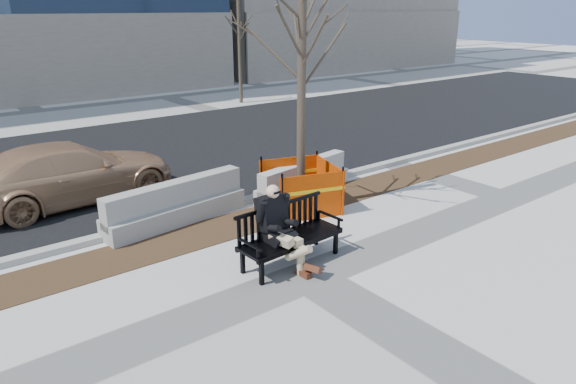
{
  "coord_description": "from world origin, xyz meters",
  "views": [
    {
      "loc": [
        -5.02,
        -5.93,
        4.29
      ],
      "look_at": [
        0.47,
        1.15,
        1.08
      ],
      "focal_mm": 32.34,
      "sensor_mm": 36.0,
      "label": 1
    }
  ],
  "objects_px": {
    "jersey_barrier_left": "(177,222)",
    "jersey_barrier_right": "(303,194)",
    "tree_fence": "(300,208)",
    "bench": "(291,263)",
    "sedan": "(74,201)",
    "seated_man": "(277,266)"
  },
  "relations": [
    {
      "from": "seated_man",
      "to": "jersey_barrier_left",
      "type": "distance_m",
      "value": 2.92
    },
    {
      "from": "bench",
      "to": "tree_fence",
      "type": "bearing_deg",
      "value": 43.94
    },
    {
      "from": "seated_man",
      "to": "jersey_barrier_right",
      "type": "xyz_separation_m",
      "value": [
        2.74,
        2.62,
        0.0
      ]
    },
    {
      "from": "sedan",
      "to": "jersey_barrier_right",
      "type": "relative_size",
      "value": 1.68
    },
    {
      "from": "seated_man",
      "to": "jersey_barrier_right",
      "type": "distance_m",
      "value": 3.8
    },
    {
      "from": "sedan",
      "to": "seated_man",
      "type": "bearing_deg",
      "value": -166.17
    },
    {
      "from": "sedan",
      "to": "tree_fence",
      "type": "bearing_deg",
      "value": -137.31
    },
    {
      "from": "seated_man",
      "to": "bench",
      "type": "bearing_deg",
      "value": -11.42
    },
    {
      "from": "seated_man",
      "to": "tree_fence",
      "type": "relative_size",
      "value": 0.27
    },
    {
      "from": "jersey_barrier_right",
      "to": "tree_fence",
      "type": "bearing_deg",
      "value": -143.62
    },
    {
      "from": "bench",
      "to": "tree_fence",
      "type": "height_order",
      "value": "tree_fence"
    },
    {
      "from": "tree_fence",
      "to": "jersey_barrier_right",
      "type": "xyz_separation_m",
      "value": [
        0.67,
        0.71,
        0.0
      ]
    },
    {
      "from": "tree_fence",
      "to": "bench",
      "type": "bearing_deg",
      "value": -132.73
    },
    {
      "from": "sedan",
      "to": "jersey_barrier_left",
      "type": "bearing_deg",
      "value": -157.71
    },
    {
      "from": "tree_fence",
      "to": "jersey_barrier_left",
      "type": "relative_size",
      "value": 1.73
    },
    {
      "from": "jersey_barrier_left",
      "to": "jersey_barrier_right",
      "type": "bearing_deg",
      "value": -11.12
    },
    {
      "from": "jersey_barrier_left",
      "to": "jersey_barrier_right",
      "type": "xyz_separation_m",
      "value": [
        3.24,
        -0.26,
        0.0
      ]
    },
    {
      "from": "bench",
      "to": "jersey_barrier_left",
      "type": "distance_m",
      "value": 3.02
    },
    {
      "from": "bench",
      "to": "seated_man",
      "type": "height_order",
      "value": "seated_man"
    },
    {
      "from": "tree_fence",
      "to": "jersey_barrier_left",
      "type": "bearing_deg",
      "value": 159.27
    },
    {
      "from": "jersey_barrier_left",
      "to": "tree_fence",
      "type": "bearing_deg",
      "value": -27.33
    },
    {
      "from": "tree_fence",
      "to": "sedan",
      "type": "height_order",
      "value": "tree_fence"
    }
  ]
}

